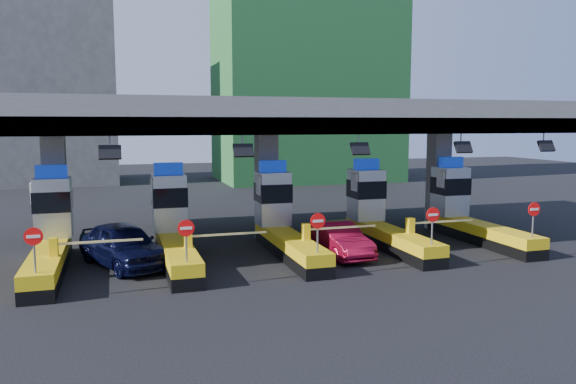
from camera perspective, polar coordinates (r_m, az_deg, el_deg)
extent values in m
plane|color=black|center=(26.24, -0.48, -6.12)|extent=(120.00, 120.00, 0.00)
cube|color=slate|center=(28.44, -2.24, 7.58)|extent=(28.00, 12.00, 1.50)
cube|color=#4C4C49|center=(22.98, 1.45, 6.72)|extent=(28.00, 0.60, 0.70)
cube|color=slate|center=(27.80, -22.54, -0.16)|extent=(1.00, 1.00, 5.50)
cube|color=slate|center=(28.62, -2.21, 0.56)|extent=(1.00, 1.00, 5.50)
cube|color=slate|center=(32.64, 15.01, 1.12)|extent=(1.00, 1.00, 5.50)
cylinder|color=slate|center=(21.80, -17.66, 4.80)|extent=(0.06, 0.06, 0.50)
cube|color=black|center=(21.61, -17.63, 3.86)|extent=(0.80, 0.38, 0.54)
cylinder|color=slate|center=(22.32, -4.68, 5.15)|extent=(0.06, 0.06, 0.50)
cube|color=black|center=(22.14, -4.55, 4.23)|extent=(0.80, 0.38, 0.54)
cylinder|color=slate|center=(23.90, 7.16, 5.25)|extent=(0.06, 0.06, 0.50)
cube|color=black|center=(23.74, 7.34, 4.38)|extent=(0.80, 0.38, 0.54)
cylinder|color=slate|center=(26.36, 17.16, 5.15)|extent=(0.06, 0.06, 0.50)
cube|color=black|center=(26.20, 17.38, 4.37)|extent=(0.80, 0.38, 0.54)
cylinder|color=slate|center=(29.12, 24.53, 4.98)|extent=(0.06, 0.06, 0.50)
cube|color=black|center=(28.99, 24.75, 4.27)|extent=(0.80, 0.38, 0.54)
cube|color=black|center=(24.32, -23.14, -7.15)|extent=(1.20, 8.00, 0.50)
cube|color=#E5B70C|center=(24.21, -23.19, -6.01)|extent=(1.20, 8.00, 0.50)
cube|color=#9EA3A8|center=(26.67, -22.73, -1.43)|extent=(1.50, 1.50, 2.60)
cube|color=black|center=(26.61, -22.77, -0.80)|extent=(1.56, 1.56, 0.90)
cube|color=#0C2DBF|center=(26.50, -22.90, 1.95)|extent=(1.30, 0.35, 0.55)
cube|color=white|center=(26.38, -24.60, -0.08)|extent=(0.06, 0.70, 0.90)
cylinder|color=slate|center=(20.52, -24.35, -5.76)|extent=(0.07, 0.07, 1.30)
cylinder|color=red|center=(20.38, -24.45, -4.13)|extent=(0.60, 0.04, 0.60)
cube|color=white|center=(20.35, -24.46, -4.14)|extent=(0.42, 0.02, 0.10)
cube|color=#E5B70C|center=(22.88, -22.70, -5.18)|extent=(0.30, 0.35, 0.70)
cube|color=white|center=(22.75, -18.56, -4.81)|extent=(3.20, 0.08, 0.08)
cube|color=black|center=(24.28, -11.24, -6.74)|extent=(1.20, 8.00, 0.50)
cube|color=#E5B70C|center=(24.17, -11.27, -5.59)|extent=(1.20, 8.00, 0.50)
cube|color=#9EA3A8|center=(26.64, -11.98, -1.05)|extent=(1.50, 1.50, 2.60)
cube|color=black|center=(26.58, -11.99, -0.41)|extent=(1.56, 1.56, 0.90)
cube|color=#0C2DBF|center=(26.47, -12.06, 2.34)|extent=(1.30, 0.35, 0.55)
cube|color=white|center=(26.20, -13.70, 0.32)|extent=(0.06, 0.70, 0.90)
cylinder|color=slate|center=(20.48, -10.29, -5.27)|extent=(0.07, 0.07, 1.30)
cylinder|color=red|center=(20.33, -10.31, -3.63)|extent=(0.60, 0.04, 0.60)
cube|color=white|center=(20.31, -10.31, -3.64)|extent=(0.42, 0.02, 0.10)
cube|color=#E5B70C|center=(22.91, -10.12, -4.72)|extent=(0.30, 0.35, 0.70)
cube|color=white|center=(23.14, -6.06, -4.28)|extent=(3.20, 0.08, 0.08)
cube|color=black|center=(25.25, 0.17, -6.07)|extent=(1.20, 8.00, 0.50)
cube|color=#E5B70C|center=(25.14, 0.17, -4.96)|extent=(1.20, 8.00, 0.50)
cube|color=#9EA3A8|center=(27.53, -1.56, -0.64)|extent=(1.50, 1.50, 2.60)
cube|color=black|center=(27.47, -1.55, -0.02)|extent=(1.56, 1.56, 0.90)
cube|color=#0C2DBF|center=(27.36, -1.57, 2.64)|extent=(1.30, 0.35, 0.55)
cube|color=white|center=(26.95, -3.03, 0.69)|extent=(0.06, 0.70, 0.90)
cylinder|color=slate|center=(21.62, 3.02, -4.51)|extent=(0.07, 0.07, 1.30)
cylinder|color=red|center=(21.48, 3.06, -2.96)|extent=(0.60, 0.04, 0.60)
cube|color=white|center=(21.46, 3.08, -2.97)|extent=(0.42, 0.02, 0.10)
cube|color=#E5B70C|center=(24.01, 1.83, -4.07)|extent=(0.30, 0.35, 0.70)
cube|color=white|center=(24.57, 5.48, -3.61)|extent=(3.20, 0.08, 0.08)
cube|color=black|center=(27.13, 10.35, -5.26)|extent=(1.20, 8.00, 0.50)
cube|color=#E5B70C|center=(27.03, 10.38, -4.23)|extent=(1.20, 8.00, 0.50)
cube|color=#9EA3A8|center=(29.26, 7.92, -0.25)|extent=(1.50, 1.50, 2.60)
cube|color=black|center=(29.20, 7.94, 0.33)|extent=(1.56, 1.56, 0.90)
cube|color=#0C2DBF|center=(29.10, 7.97, 2.84)|extent=(1.30, 0.35, 0.55)
cube|color=white|center=(28.58, 6.74, 1.01)|extent=(0.06, 0.70, 0.90)
cylinder|color=slate|center=(23.79, 14.43, -3.66)|extent=(0.07, 0.07, 1.30)
cylinder|color=red|center=(23.66, 14.51, -2.25)|extent=(0.60, 0.04, 0.60)
cube|color=white|center=(23.64, 14.54, -2.26)|extent=(0.42, 0.02, 0.10)
cube|color=#E5B70C|center=(26.05, 12.31, -3.35)|extent=(0.30, 0.35, 0.70)
cube|color=white|center=(26.87, 15.38, -2.91)|extent=(3.20, 0.08, 0.08)
cube|color=black|center=(29.73, 18.96, -4.45)|extent=(1.20, 8.00, 0.50)
cube|color=#E5B70C|center=(29.64, 19.00, -3.50)|extent=(1.20, 8.00, 0.50)
cube|color=#9EA3A8|center=(31.69, 16.14, 0.10)|extent=(1.50, 1.50, 2.60)
cube|color=black|center=(31.64, 16.18, 0.63)|extent=(1.56, 1.56, 0.90)
cube|color=#0C2DBF|center=(31.55, 16.24, 2.95)|extent=(1.30, 0.35, 0.55)
cube|color=white|center=(30.93, 15.25, 1.27)|extent=(0.06, 0.70, 0.90)
cylinder|color=slate|center=(26.72, 23.62, -2.87)|extent=(0.07, 0.07, 1.30)
cylinder|color=red|center=(26.61, 23.73, -1.61)|extent=(0.60, 0.04, 0.60)
cube|color=white|center=(26.59, 23.76, -1.62)|extent=(0.42, 0.02, 0.10)
cube|color=#E5B70C|center=(28.81, 21.01, -2.67)|extent=(0.30, 0.35, 0.70)
cube|color=white|center=(29.84, 23.52, -2.28)|extent=(3.20, 0.08, 0.08)
cube|color=#1E5926|center=(60.23, 1.79, 14.68)|extent=(18.00, 12.00, 28.00)
cube|color=#4C4C49|center=(60.93, -23.73, 9.29)|extent=(14.00, 10.00, 18.00)
imported|color=black|center=(24.54, -16.39, -5.16)|extent=(4.11, 5.77, 1.82)
imported|color=maroon|center=(25.48, 5.09, -4.81)|extent=(1.88, 4.67, 1.51)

